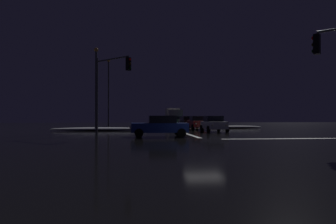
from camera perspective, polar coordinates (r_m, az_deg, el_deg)
ground at (r=21.35m, az=6.37°, el=-4.99°), size 120.00×120.00×0.10m
stop_line_north at (r=28.66m, az=3.18°, el=-3.82°), size 0.35×12.69×0.01m
centre_line_ns at (r=40.14m, az=0.54°, el=-2.97°), size 22.00×0.15×0.01m
crosswalk_bar_east at (r=24.12m, az=24.23°, el=-4.32°), size 12.69×0.40×0.01m
snow_bank_left_curb at (r=34.61m, az=-12.12°, el=-2.99°), size 10.14×1.50×0.37m
snow_bank_right_curb at (r=41.98m, az=11.80°, el=-2.62°), size 7.06×1.50×0.35m
sedan_white at (r=32.09m, az=8.13°, el=-2.07°), size 2.02×4.33×1.57m
sedan_red at (r=37.68m, az=5.35°, el=-1.89°), size 2.02×4.33×1.57m
sedan_black at (r=44.36m, az=3.66°, el=-1.73°), size 2.02×4.33×1.57m
sedan_silver at (r=49.96m, az=3.18°, el=-1.63°), size 2.02×4.33×1.57m
sedan_green at (r=55.20m, az=2.31°, el=-1.55°), size 2.02×4.33×1.57m
box_truck at (r=62.01m, az=0.95°, el=-0.64°), size 2.68×8.28×3.08m
sedan_blue_crossing at (r=24.06m, az=-1.43°, el=-2.49°), size 4.33×2.02×1.57m
traffic_signal_nw at (r=27.75m, az=-10.41°, el=5.55°), size 3.12×3.12×6.67m
streetlamp_left_near at (r=34.27m, az=-12.69°, el=5.11°), size 0.44×0.44×8.70m
streetlamp_left_far at (r=50.21m, az=-10.55°, el=4.19°), size 0.44×0.44×10.34m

